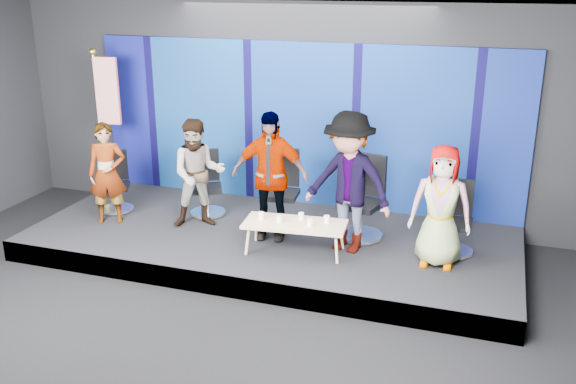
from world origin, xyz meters
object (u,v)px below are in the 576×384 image
mug_d (310,222)px  mug_e (327,219)px  chair_c (281,201)px  panelist_c (270,176)px  chair_a (116,191)px  mug_b (279,219)px  chair_e (455,229)px  panelist_e (441,206)px  mug_a (261,216)px  flag_stand (106,120)px  panelist_b (198,174)px  panelist_a (107,173)px  chair_b (207,194)px  chair_d (362,211)px  mug_c (301,216)px  coffee_table (295,225)px  panelist_d (349,183)px

mug_d → mug_e: size_ratio=1.02×
chair_c → panelist_c: 0.75m
chair_c → mug_e: size_ratio=11.66×
chair_a → mug_b: (2.99, -0.70, 0.16)m
chair_e → mug_d: (-1.82, -0.73, 0.15)m
chair_c → panelist_e: 2.51m
panelist_c → mug_a: size_ratio=18.98×
panelist_c → chair_e: 2.63m
panelist_e → mug_a: size_ratio=16.55×
mug_d → flag_stand: 4.16m
panelist_e → flag_stand: 5.64m
chair_a → panelist_b: (1.55, -0.18, 0.50)m
panelist_a → chair_b: (1.25, 0.77, -0.43)m
mug_b → mug_e: bearing=17.2°
mug_a → chair_d: bearing=34.1°
panelist_a → mug_d: bearing=-30.2°
chair_e → chair_c: bearing=175.2°
chair_e → mug_c: bearing=-165.0°
chair_e → coffee_table: chair_e is taller
panelist_a → panelist_c: panelist_c is taller
mug_a → mug_c: mug_a is taller
mug_a → chair_b: bearing=142.7°
chair_c → panelist_e: bearing=-23.0°
coffee_table → mug_b: mug_b is taller
panelist_d → mug_a: (-1.13, -0.33, -0.49)m
panelist_c → panelist_e: panelist_c is taller
panelist_c → mug_d: 0.95m
chair_c → mug_a: (0.03, -0.92, 0.10)m
coffee_table → mug_a: mug_a is taller
panelist_b → panelist_e: 3.52m
panelist_b → mug_a: (1.16, -0.48, -0.34)m
chair_b → chair_d: bearing=-30.0°
chair_b → chair_e: size_ratio=1.02×
chair_d → panelist_b: bearing=-158.4°
chair_a → flag_stand: size_ratio=0.38×
chair_a → mug_c: (3.24, -0.49, 0.16)m
mug_a → chair_a: bearing=166.3°
chair_e → panelist_e: bearing=-109.7°
mug_e → mug_d: bearing=-134.6°
chair_a → coffee_table: size_ratio=0.66×
chair_d → panelist_e: panelist_e is taller
panelist_d → coffee_table: panelist_d is taller
panelist_b → mug_a: size_ratio=16.83×
panelist_a → mug_c: (3.05, -0.03, -0.29)m
coffee_table → mug_e: size_ratio=14.68×
chair_a → chair_c: 2.70m
panelist_d → mug_e: (-0.24, -0.17, -0.49)m
panelist_a → mug_c: panelist_a is taller
chair_c → chair_e: size_ratio=1.15×
mug_d → chair_a: bearing=168.6°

